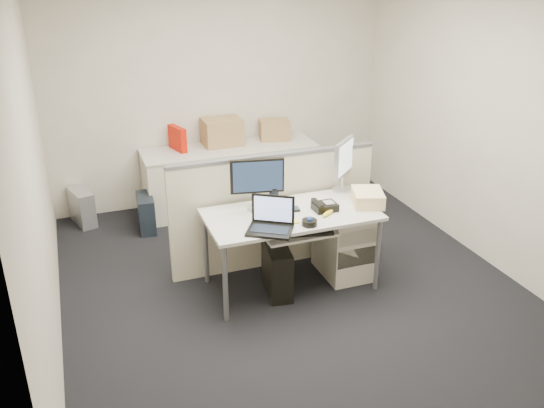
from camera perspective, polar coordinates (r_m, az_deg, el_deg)
name	(u,v)px	position (r m, az deg, el deg)	size (l,w,h in m)	color
floor	(290,285)	(5.35, 1.82, -8.07)	(4.00, 4.50, 0.01)	black
wall_back	(220,89)	(6.85, -5.15, 11.27)	(4.00, 0.02, 2.70)	#B4AB9A
wall_front	(464,277)	(2.99, 18.45, -6.88)	(4.00, 0.02, 2.70)	#B4AB9A
wall_left	(34,174)	(4.47, -22.54, 2.76)	(0.02, 4.50, 2.70)	#B4AB9A
wall_right	(491,122)	(5.80, 20.84, 7.57)	(0.02, 4.50, 2.70)	#B4AB9A
desk	(291,220)	(5.03, 1.91, -1.57)	(1.50, 0.75, 0.73)	beige
keyboard_tray	(299,233)	(4.90, 2.69, -2.88)	(0.62, 0.32, 0.02)	beige
drawer_pedestal	(343,242)	(5.43, 7.08, -3.74)	(0.40, 0.55, 0.65)	#AFAA96
cubicle_partition	(274,212)	(5.45, 0.16, -0.79)	(2.00, 0.06, 1.10)	beige
back_counter	(230,178)	(6.83, -4.15, 2.61)	(2.00, 0.60, 0.72)	#AFAA96
monitor_main	(257,184)	(4.99, -1.48, 1.95)	(0.47, 0.18, 0.47)	black
monitor_small	(343,166)	(5.43, 7.09, 3.76)	(0.40, 0.20, 0.49)	#B7B7BC
laptop	(270,217)	(4.61, -0.22, -1.26)	(0.36, 0.27, 0.27)	black
trackball	(309,223)	(4.78, 3.73, -1.85)	(0.13, 0.13, 0.05)	black
desk_phone	(325,207)	(5.07, 5.26, -0.26)	(0.20, 0.17, 0.06)	black
paper_stack	(276,211)	(5.02, 0.36, -0.72)	(0.20, 0.25, 0.01)	white
sticky_pad	(294,221)	(4.83, 2.17, -1.74)	(0.08, 0.08, 0.01)	yellow
travel_mug	(274,198)	(5.08, 0.19, 0.60)	(0.08, 0.08, 0.18)	black
banana	(328,213)	(4.97, 5.57, -0.91)	(0.17, 0.04, 0.04)	yellow
cellphone	(296,209)	(5.06, 2.39, -0.49)	(0.06, 0.11, 0.01)	black
manila_folders	(368,197)	(5.23, 9.46, 0.65)	(0.26, 0.33, 0.12)	#F2DF92
keyboard	(306,232)	(4.87, 3.42, -2.74)	(0.45, 0.16, 0.02)	black
pc_tower_desk	(277,269)	(5.14, 0.49, -6.46)	(0.19, 0.48, 0.45)	black
pc_tower_spare_dark	(146,213)	(6.44, -12.36, -0.86)	(0.17, 0.42, 0.39)	black
pc_tower_spare_silver	(82,207)	(6.77, -18.30, -0.28)	(0.17, 0.42, 0.40)	#B7B7BC
cardboard_box_left	(222,133)	(6.76, -4.97, 7.05)	(0.44, 0.33, 0.33)	#AC8253
cardboard_box_right	(274,131)	(6.96, 0.24, 7.29)	(0.35, 0.27, 0.25)	#AC8253
red_binder	(177,139)	(6.64, -9.35, 6.34)	(0.07, 0.31, 0.29)	#BE1303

